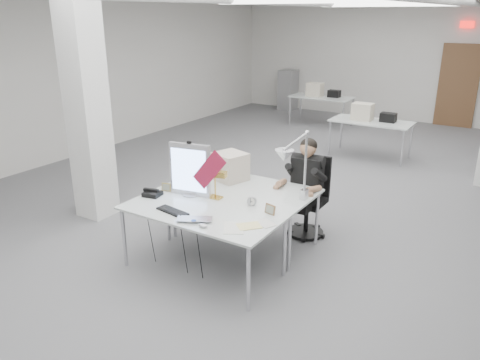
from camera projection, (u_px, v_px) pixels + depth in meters
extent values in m
cube|color=#5D5D60|center=(297.00, 202.00, 7.42)|extent=(10.00, 14.00, 0.02)
cube|color=silver|center=(413.00, 61.00, 12.47)|extent=(10.00, 0.02, 3.20)
cube|color=silver|center=(74.00, 77.00, 9.38)|extent=(0.02, 14.00, 3.20)
cube|color=white|center=(87.00, 107.00, 6.43)|extent=(0.45, 0.45, 3.20)
cube|color=brown|center=(458.00, 86.00, 12.00)|extent=(0.95, 0.08, 2.10)
cube|color=red|center=(467.00, 25.00, 11.47)|extent=(0.32, 0.06, 0.16)
cube|color=white|center=(306.00, 0.00, 6.41)|extent=(2.80, 0.14, 0.08)
cube|color=white|center=(387.00, 5.00, 9.61)|extent=(2.80, 0.14, 0.08)
cube|color=silver|center=(202.00, 212.00, 5.17)|extent=(1.80, 0.90, 0.02)
cube|color=silver|center=(244.00, 187.00, 5.89)|extent=(1.80, 0.90, 0.02)
cube|color=silver|center=(371.00, 122.00, 9.46)|extent=(1.60, 0.80, 0.02)
cube|color=silver|center=(322.00, 97.00, 12.22)|extent=(1.60, 0.80, 0.02)
cube|color=gray|center=(288.00, 90.00, 14.27)|extent=(0.45, 0.55, 1.20)
cube|color=silver|center=(190.00, 170.00, 5.51)|extent=(0.51, 0.15, 0.64)
cube|color=maroon|center=(209.00, 170.00, 5.30)|extent=(0.46, 0.03, 0.49)
cube|color=black|center=(173.00, 211.00, 5.13)|extent=(0.42, 0.19, 0.02)
imported|color=#A4A4A8|center=(194.00, 222.00, 4.85)|extent=(0.44, 0.39, 0.03)
ellipsoid|color=#B7B8BC|center=(203.00, 226.00, 4.76)|extent=(0.10, 0.07, 0.04)
cube|color=black|center=(153.00, 194.00, 5.58)|extent=(0.23, 0.21, 0.05)
cube|color=tan|center=(167.00, 187.00, 5.73)|extent=(0.13, 0.06, 0.10)
cube|color=#976841|center=(270.00, 209.00, 5.07)|extent=(0.14, 0.07, 0.11)
cylinder|color=#A6A6AA|center=(252.00, 201.00, 5.29)|extent=(0.12, 0.07, 0.11)
cube|color=silver|center=(234.00, 228.00, 4.75)|extent=(0.32, 0.35, 0.01)
cube|color=#EDDD8D|center=(249.00, 226.00, 4.79)|extent=(0.29, 0.30, 0.01)
cube|color=silver|center=(265.00, 223.00, 4.85)|extent=(0.26, 0.22, 0.01)
cube|color=beige|center=(230.00, 166.00, 6.07)|extent=(0.47, 0.46, 0.36)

